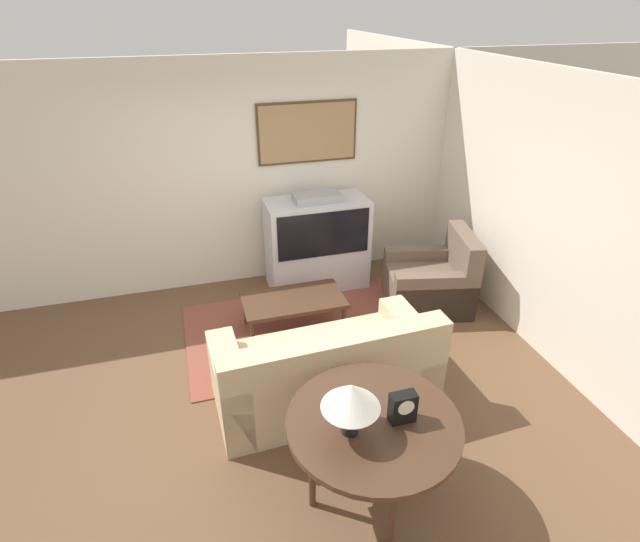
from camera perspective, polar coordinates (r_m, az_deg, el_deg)
name	(u,v)px	position (r m, az deg, el deg)	size (l,w,h in m)	color
ground_plane	(286,381)	(4.90, -3.89, -12.44)	(12.00, 12.00, 0.00)	brown
wall_back	(244,176)	(6.08, -8.73, 10.64)	(12.00, 0.10, 2.70)	silver
wall_right	(550,221)	(5.27, 24.81, 5.25)	(0.06, 12.00, 2.70)	silver
area_rug	(305,329)	(5.54, -1.78, -6.66)	(2.55, 1.64, 0.01)	brown
tv	(317,243)	(6.11, -0.34, 3.20)	(1.21, 0.58, 1.22)	silver
couch	(326,371)	(4.49, 0.68, -11.39)	(1.96, 0.98, 0.89)	#CCB289
armchair	(432,282)	(5.97, 12.63, -1.28)	(1.08, 1.00, 0.91)	brown
coffee_table	(293,302)	(5.34, -3.06, -3.51)	(1.08, 0.59, 0.41)	#472D1E
console_table	(374,428)	(3.50, 6.14, -17.39)	(1.17, 1.17, 0.77)	#472D1E
table_lamp	(351,396)	(3.17, 3.56, -14.11)	(0.38, 0.38, 0.39)	black
mantel_clock	(403,407)	(3.41, 9.44, -15.12)	(0.17, 0.10, 0.22)	black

